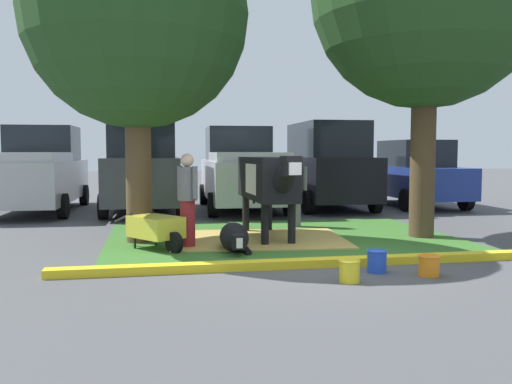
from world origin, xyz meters
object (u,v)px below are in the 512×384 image
at_px(wheelbarrow, 157,228).
at_px(pickup_truck_maroon, 241,171).
at_px(bucket_yellow, 349,270).
at_px(suv_dark_grey, 144,166).
at_px(cow_holstein, 268,179).
at_px(bucket_orange, 429,265).
at_px(person_handler, 295,190).
at_px(calf_lying, 234,237).
at_px(bucket_blue, 377,261).
at_px(person_visitor_near, 187,198).
at_px(pickup_truck_black, 37,172).
at_px(suv_black, 326,165).
at_px(sedan_blue, 415,174).
at_px(shade_tree_left, 136,17).

xyz_separation_m(wheelbarrow, pickup_truck_maroon, (2.51, 6.28, 0.73)).
bearing_deg(bucket_yellow, suv_dark_grey, 106.82).
xyz_separation_m(cow_holstein, bucket_orange, (1.48, -3.41, -1.00)).
height_order(person_handler, suv_dark_grey, suv_dark_grey).
bearing_deg(calf_lying, bucket_blue, -48.64).
height_order(bucket_orange, pickup_truck_maroon, pickup_truck_maroon).
distance_m(person_handler, bucket_orange, 5.03).
bearing_deg(pickup_truck_maroon, bucket_blue, -86.78).
height_order(person_visitor_near, pickup_truck_black, pickup_truck_black).
xyz_separation_m(suv_black, sedan_blue, (2.87, 0.09, -0.29)).
relative_size(bucket_blue, sedan_blue, 0.07).
xyz_separation_m(wheelbarrow, suv_dark_grey, (-0.26, 6.05, 0.88)).
relative_size(bucket_blue, pickup_truck_black, 0.06).
bearing_deg(bucket_orange, sedan_blue, 64.06).
distance_m(calf_lying, suv_black, 7.55).
distance_m(suv_dark_grey, sedan_blue, 8.17).
distance_m(calf_lying, bucket_orange, 3.26).
relative_size(person_visitor_near, bucket_yellow, 5.64).
relative_size(calf_lying, pickup_truck_black, 0.24).
relative_size(shade_tree_left, pickup_truck_black, 1.13).
bearing_deg(pickup_truck_maroon, suv_dark_grey, -175.12).
height_order(calf_lying, wheelbarrow, wheelbarrow).
bearing_deg(suv_black, shade_tree_left, -135.54).
height_order(suv_dark_grey, pickup_truck_maroon, suv_dark_grey).
distance_m(suv_black, sedan_blue, 2.88).
bearing_deg(bucket_blue, person_visitor_near, 136.03).
distance_m(person_handler, suv_dark_grey, 5.03).
bearing_deg(sedan_blue, pickup_truck_black, 177.25).
distance_m(bucket_orange, suv_dark_grey, 9.59).
relative_size(bucket_blue, pickup_truck_maroon, 0.06).
bearing_deg(bucket_orange, pickup_truck_black, 125.84).
distance_m(shade_tree_left, sedan_blue, 10.26).
bearing_deg(person_visitor_near, suv_black, 53.31).
bearing_deg(suv_black, calf_lying, -120.07).
height_order(shade_tree_left, bucket_yellow, shade_tree_left).
distance_m(person_visitor_near, pickup_truck_black, 7.63).
relative_size(bucket_yellow, suv_dark_grey, 0.06).
bearing_deg(person_visitor_near, shade_tree_left, 136.08).
xyz_separation_m(wheelbarrow, pickup_truck_black, (-3.18, 6.72, 0.73)).
xyz_separation_m(person_handler, bucket_orange, (0.54, -4.96, -0.67)).
bearing_deg(cow_holstein, wheelbarrow, -160.63).
height_order(bucket_orange, suv_dark_grey, suv_dark_grey).
xyz_separation_m(wheelbarrow, bucket_orange, (3.59, -2.67, -0.24)).
xyz_separation_m(wheelbarrow, sedan_blue, (7.90, 6.18, 0.60)).
bearing_deg(person_visitor_near, wheelbarrow, -173.60).
height_order(bucket_blue, pickup_truck_maroon, pickup_truck_maroon).
bearing_deg(sedan_blue, suv_black, -178.25).
bearing_deg(wheelbarrow, bucket_orange, -36.59).
distance_m(pickup_truck_black, pickup_truck_maroon, 5.71).
bearing_deg(pickup_truck_black, person_handler, -35.38).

